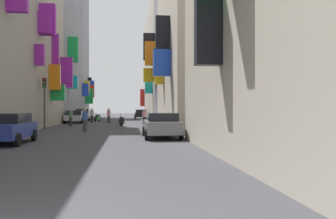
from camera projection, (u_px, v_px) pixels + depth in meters
name	position (u px, v px, depth m)	size (l,w,h in m)	color
ground_plane	(108.00, 125.00, 33.59)	(140.00, 140.00, 0.00)	#38383D
building_left_mid_a	(24.00, 26.00, 33.26)	(7.25, 7.62, 19.29)	#9E9384
building_left_mid_b	(52.00, 63.00, 45.37)	(7.16, 16.75, 15.31)	gray
building_left_mid_c	(68.00, 54.00, 58.02)	(7.35, 8.76, 21.53)	gray
building_right_mid_b	(201.00, 49.00, 28.52)	(7.25, 13.80, 13.18)	#BCB29E
building_right_mid_c	(182.00, 60.00, 38.07)	(7.31, 5.42, 13.91)	gray
building_right_far	(167.00, 66.00, 52.51)	(6.95, 23.69, 16.03)	#BCB29E
parked_car_white	(83.00, 115.00, 45.11)	(1.90, 4.24, 1.55)	white
parked_car_grey	(161.00, 125.00, 19.46)	(2.02, 4.18, 1.42)	slate
parked_car_silver	(75.00, 116.00, 38.68)	(1.97, 4.49, 1.38)	#B7B7BC
parked_car_blue	(8.00, 128.00, 16.38)	(1.93, 4.05, 1.45)	navy
parked_car_black	(141.00, 114.00, 52.67)	(1.95, 4.25, 1.41)	black
scooter_green	(97.00, 118.00, 41.96)	(0.71, 1.95, 1.13)	#287F3D
scooter_black	(121.00, 121.00, 31.56)	(0.57, 1.79, 1.13)	black
pedestrian_crossing	(109.00, 116.00, 38.23)	(0.54, 0.54, 1.65)	#2F2F2F
pedestrian_near_left	(71.00, 118.00, 32.23)	(0.54, 0.54, 1.58)	#2C2C2C
pedestrian_near_right	(92.00, 116.00, 39.13)	(0.41, 0.41, 1.62)	#2E2E2E
pedestrian_mid_street	(85.00, 120.00, 24.26)	(0.39, 0.39, 1.69)	#3F3F3F
pedestrian_far_away	(144.00, 117.00, 35.00)	(0.54, 0.54, 1.57)	black
traffic_light_near_corner	(44.00, 94.00, 27.15)	(0.26, 0.34, 4.07)	#2D2D2D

